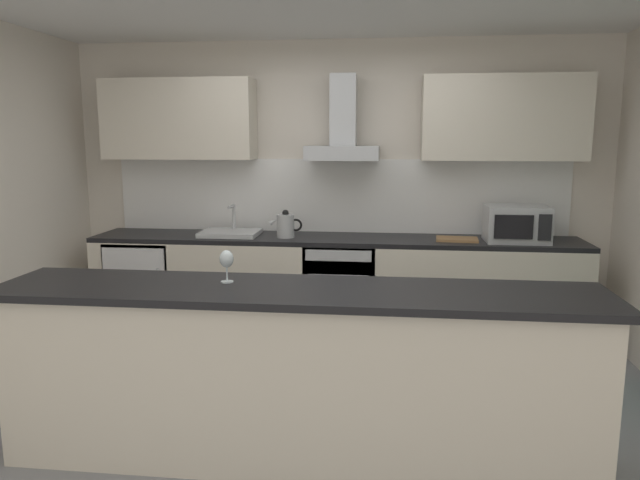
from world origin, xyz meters
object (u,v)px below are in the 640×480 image
(refrigerator, at_px, (148,286))
(wine_glass, at_px, (227,260))
(microwave, at_px, (517,224))
(sink, at_px, (231,232))
(kettle, at_px, (286,225))
(range_hood, at_px, (343,133))
(oven, at_px, (341,288))
(chopping_board, at_px, (457,239))

(refrigerator, relative_size, wine_glass, 4.78)
(microwave, xyz_separation_m, sink, (-2.43, 0.04, -0.12))
(refrigerator, distance_m, kettle, 1.40)
(range_hood, bearing_deg, wine_glass, -102.59)
(oven, relative_size, refrigerator, 0.94)
(oven, height_order, range_hood, range_hood)
(sink, relative_size, kettle, 1.73)
(range_hood, bearing_deg, microwave, -6.20)
(microwave, xyz_separation_m, kettle, (-1.93, -0.01, -0.04))
(oven, xyz_separation_m, sink, (-0.98, 0.01, 0.47))
(microwave, bearing_deg, range_hood, 173.80)
(range_hood, bearing_deg, refrigerator, -175.69)
(refrigerator, xyz_separation_m, wine_glass, (1.29, -1.94, 0.67))
(range_hood, relative_size, wine_glass, 4.05)
(chopping_board, bearing_deg, wine_glass, -126.78)
(microwave, distance_m, range_hood, 1.63)
(oven, distance_m, sink, 1.08)
(sink, bearing_deg, refrigerator, -178.99)
(oven, xyz_separation_m, chopping_board, (0.97, -0.02, 0.45))
(oven, distance_m, refrigerator, 1.76)
(microwave, bearing_deg, kettle, -179.83)
(kettle, relative_size, range_hood, 0.40)
(kettle, height_order, range_hood, range_hood)
(refrigerator, height_order, microwave, microwave)
(refrigerator, bearing_deg, sink, 1.01)
(sink, xyz_separation_m, chopping_board, (1.95, -0.03, -0.02))
(range_hood, xyz_separation_m, chopping_board, (0.97, -0.15, -0.88))
(oven, bearing_deg, range_hood, 90.00)
(range_hood, distance_m, chopping_board, 1.32)
(wine_glass, bearing_deg, refrigerator, 123.59)
(oven, xyz_separation_m, microwave, (1.45, -0.03, 0.59))
(oven, height_order, sink, sink)
(sink, height_order, wine_glass, sink)
(kettle, bearing_deg, range_hood, 18.89)
(kettle, xyz_separation_m, wine_glass, (0.01, -1.91, 0.09))
(wine_glass, bearing_deg, oven, 76.60)
(refrigerator, distance_m, chopping_board, 2.77)
(refrigerator, xyz_separation_m, sink, (0.78, 0.01, 0.50))
(wine_glass, height_order, chopping_board, wine_glass)
(kettle, bearing_deg, chopping_board, 0.40)
(range_hood, height_order, wine_glass, range_hood)
(microwave, bearing_deg, refrigerator, 179.55)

